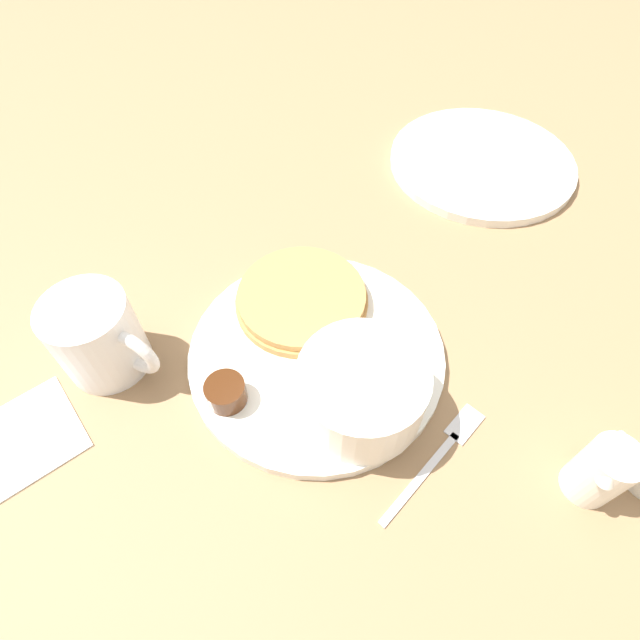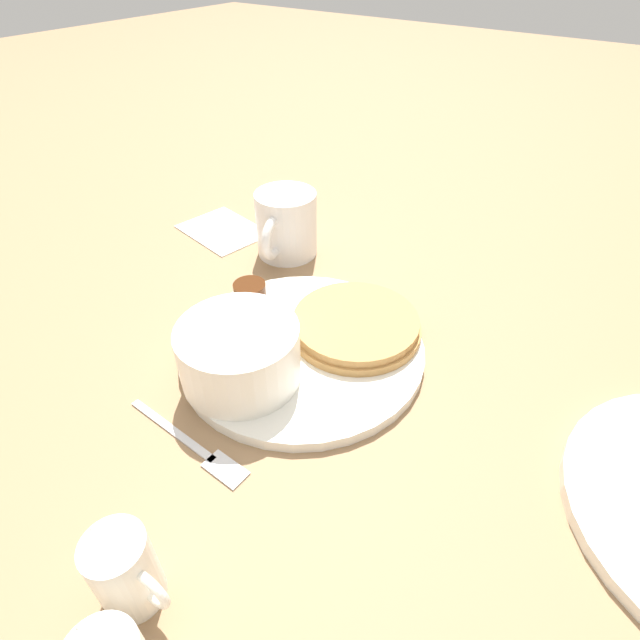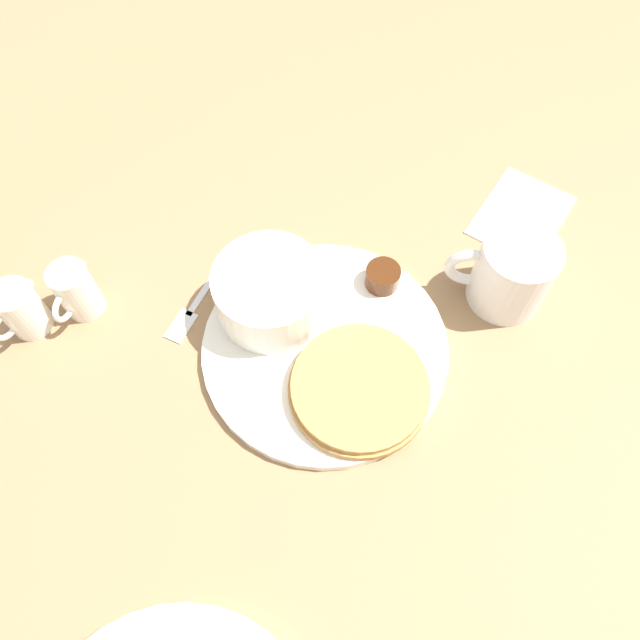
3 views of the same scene
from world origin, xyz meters
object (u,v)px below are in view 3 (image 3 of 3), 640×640
object	(u,v)px
creamer_pitcher_near	(76,291)
creamer_pitcher_far	(21,310)
plate	(325,348)
fork	(197,301)
coffee_mug	(510,273)
bowl	(270,291)

from	to	relation	value
creamer_pitcher_near	creamer_pitcher_far	size ratio (longest dim) A/B	1.04
plate	fork	world-z (taller)	plate
coffee_mug	fork	world-z (taller)	coffee_mug
bowl	coffee_mug	distance (m)	0.25
bowl	creamer_pitcher_near	xyz separation A→B (m)	(-0.07, 0.19, -0.01)
bowl	creamer_pitcher_near	size ratio (longest dim) A/B	1.66
creamer_pitcher_far	plate	bearing A→B (deg)	-71.88
bowl	fork	bearing A→B (deg)	104.46
creamer_pitcher_near	coffee_mug	bearing A→B (deg)	-64.21
creamer_pitcher_near	fork	size ratio (longest dim) A/B	0.49
creamer_pitcher_far	fork	world-z (taller)	creamer_pitcher_far
bowl	creamer_pitcher_far	bearing A→B (deg)	117.16
coffee_mug	creamer_pitcher_near	bearing A→B (deg)	115.79
bowl	creamer_pitcher_near	bearing A→B (deg)	111.88
plate	creamer_pitcher_far	world-z (taller)	creamer_pitcher_far
creamer_pitcher_far	bowl	bearing A→B (deg)	-62.84
creamer_pitcher_far	fork	bearing A→B (deg)	-56.81
bowl	creamer_pitcher_far	world-z (taller)	bowl
fork	creamer_pitcher_near	bearing A→B (deg)	117.02
coffee_mug	creamer_pitcher_near	distance (m)	0.45
plate	coffee_mug	bearing A→B (deg)	-46.63
bowl	creamer_pitcher_far	xyz separation A→B (m)	(-0.12, 0.22, -0.01)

